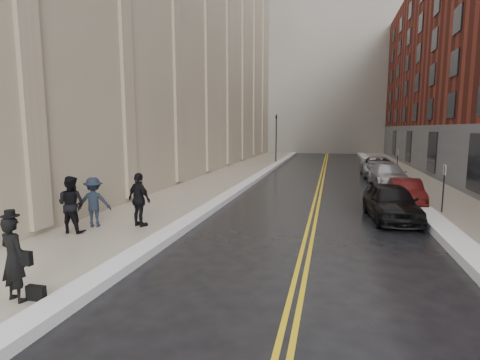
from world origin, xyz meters
The scene contains 20 objects.
ground centered at (0.00, 0.00, 0.00)m, with size 160.00×160.00×0.00m, color black.
sidewalk_left centered at (-4.50, 16.00, 0.07)m, with size 4.00×64.00×0.15m, color gray.
sidewalk_right centered at (9.00, 16.00, 0.07)m, with size 3.00×64.00×0.15m, color gray.
lane_stripe_a centered at (2.38, 16.00, 0.00)m, with size 0.12×64.00×0.01m, color gold.
lane_stripe_b centered at (2.62, 16.00, 0.00)m, with size 0.12×64.00×0.01m, color gold.
snow_ridge_left centered at (-2.20, 16.00, 0.13)m, with size 0.70×60.80×0.26m, color white.
snow_ridge_right centered at (7.15, 16.00, 0.15)m, with size 0.85×60.80×0.30m, color white.
tower_far_right centered at (14.00, 66.00, 22.00)m, with size 22.00×18.00×44.00m, color slate.
tower_far_left centered at (-12.00, 72.00, 30.00)m, with size 22.00×18.00×60.00m, color slate.
traffic_signal centered at (-2.60, 30.00, 3.08)m, with size 0.18×0.15×5.20m.
parking_sign_near centered at (7.90, 8.00, 1.36)m, with size 0.06×0.35×2.23m.
parking_sign_far centered at (7.90, 20.00, 1.36)m, with size 0.06×0.35×2.23m.
car_black centered at (5.62, 6.64, 0.76)m, with size 1.78×4.44×1.51m, color black.
car_maroon centered at (6.80, 10.09, 0.64)m, with size 1.35×3.88×1.28m, color #3F0C0B.
car_silver_near centered at (6.80, 16.35, 0.73)m, with size 2.05×5.04×1.46m, color #A8AAB0.
car_silver_far centered at (6.80, 21.75, 0.76)m, with size 2.52×5.47×1.52m, color #A4A7AD.
pedestrian_main centered at (-3.20, -3.36, 1.06)m, with size 0.67×0.44×1.82m, color black.
pedestrian_a centered at (-5.56, 1.45, 1.14)m, with size 0.97×0.75×1.99m, color black.
pedestrian_b centered at (-5.28, 2.33, 1.07)m, with size 1.19×0.68×1.84m, color black.
pedestrian_c centered at (-3.66, 2.75, 1.15)m, with size 1.17×0.49×2.00m, color black.
Camera 1 is at (3.18, -9.52, 3.77)m, focal length 28.00 mm.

